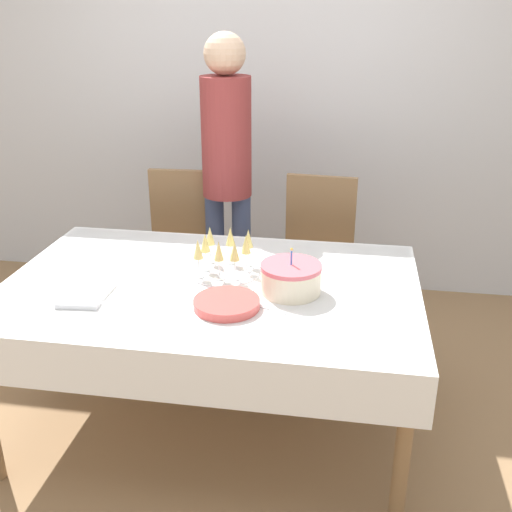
{
  "coord_description": "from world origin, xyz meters",
  "views": [
    {
      "loc": [
        0.58,
        -2.28,
        1.83
      ],
      "look_at": [
        0.19,
        0.05,
        0.85
      ],
      "focal_mm": 42.0,
      "sensor_mm": 36.0,
      "label": 1
    }
  ],
  "objects_px": {
    "birthday_cake": "(291,278)",
    "person_standing": "(227,159)",
    "dining_chair_far_right": "(316,254)",
    "dining_chair_far_left": "(181,246)",
    "plate_stack_main": "(227,304)",
    "champagne_tray": "(224,253)"
  },
  "relations": [
    {
      "from": "person_standing",
      "to": "dining_chair_far_right",
      "type": "bearing_deg",
      "value": -8.59
    },
    {
      "from": "champagne_tray",
      "to": "person_standing",
      "type": "xyz_separation_m",
      "value": [
        -0.16,
        0.85,
        0.22
      ]
    },
    {
      "from": "champagne_tray",
      "to": "person_standing",
      "type": "distance_m",
      "value": 0.9
    },
    {
      "from": "plate_stack_main",
      "to": "person_standing",
      "type": "height_order",
      "value": "person_standing"
    },
    {
      "from": "dining_chair_far_right",
      "to": "plate_stack_main",
      "type": "xyz_separation_m",
      "value": [
        -0.28,
        -1.11,
        0.22
      ]
    },
    {
      "from": "dining_chair_far_left",
      "to": "champagne_tray",
      "type": "bearing_deg",
      "value": -60.69
    },
    {
      "from": "champagne_tray",
      "to": "person_standing",
      "type": "relative_size",
      "value": 0.19
    },
    {
      "from": "birthday_cake",
      "to": "person_standing",
      "type": "relative_size",
      "value": 0.15
    },
    {
      "from": "dining_chair_far_right",
      "to": "birthday_cake",
      "type": "xyz_separation_m",
      "value": [
        -0.05,
        -0.93,
        0.27
      ]
    },
    {
      "from": "dining_chair_far_right",
      "to": "dining_chair_far_left",
      "type": "bearing_deg",
      "value": 179.99
    },
    {
      "from": "dining_chair_far_right",
      "to": "birthday_cake",
      "type": "relative_size",
      "value": 3.79
    },
    {
      "from": "dining_chair_far_right",
      "to": "plate_stack_main",
      "type": "distance_m",
      "value": 1.17
    },
    {
      "from": "dining_chair_far_left",
      "to": "plate_stack_main",
      "type": "relative_size",
      "value": 3.64
    },
    {
      "from": "dining_chair_far_left",
      "to": "person_standing",
      "type": "height_order",
      "value": "person_standing"
    },
    {
      "from": "dining_chair_far_left",
      "to": "birthday_cake",
      "type": "xyz_separation_m",
      "value": [
        0.75,
        -0.93,
        0.27
      ]
    },
    {
      "from": "dining_chair_far_left",
      "to": "person_standing",
      "type": "bearing_deg",
      "value": 16.49
    },
    {
      "from": "dining_chair_far_left",
      "to": "plate_stack_main",
      "type": "height_order",
      "value": "dining_chair_far_left"
    },
    {
      "from": "birthday_cake",
      "to": "person_standing",
      "type": "distance_m",
      "value": 1.15
    },
    {
      "from": "dining_chair_far_left",
      "to": "birthday_cake",
      "type": "distance_m",
      "value": 1.22
    },
    {
      "from": "champagne_tray",
      "to": "plate_stack_main",
      "type": "bearing_deg",
      "value": -76.28
    },
    {
      "from": "plate_stack_main",
      "to": "person_standing",
      "type": "relative_size",
      "value": 0.15
    },
    {
      "from": "dining_chair_far_left",
      "to": "birthday_cake",
      "type": "bearing_deg",
      "value": -51.09
    }
  ]
}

